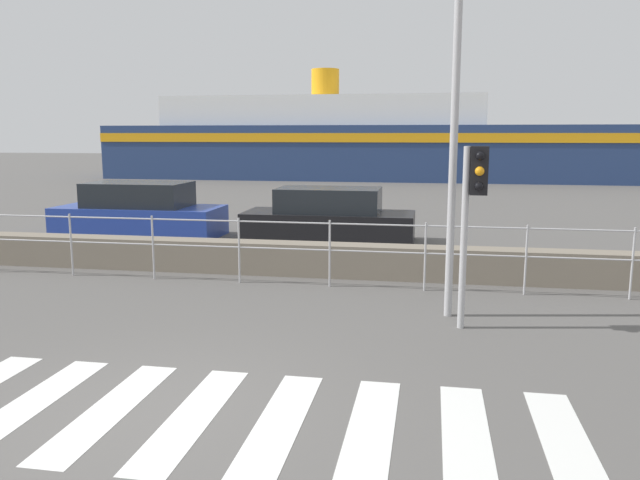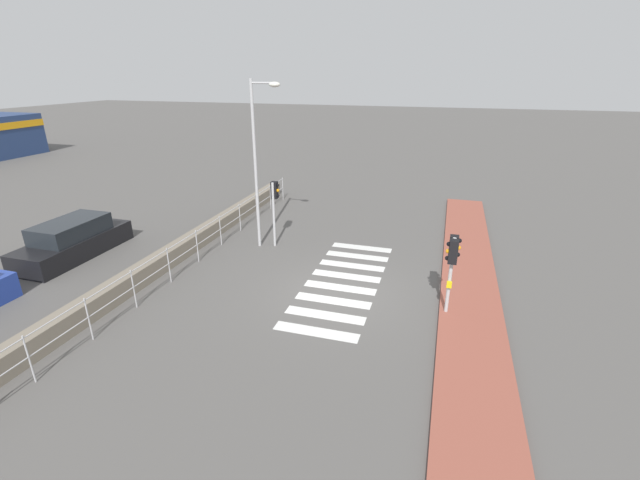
% 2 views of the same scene
% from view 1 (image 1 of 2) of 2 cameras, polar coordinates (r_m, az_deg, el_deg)
% --- Properties ---
extents(ground_plane, '(160.00, 160.00, 0.00)m').
position_cam_1_polar(ground_plane, '(6.81, -14.68, -15.06)').
color(ground_plane, '#565451').
extents(crosswalk, '(6.75, 2.40, 0.01)m').
position_cam_1_polar(crosswalk, '(6.52, -7.74, -15.93)').
color(crosswalk, silver).
rests_on(crosswalk, ground_plane).
extents(seawall, '(21.35, 0.55, 0.65)m').
position_cam_1_polar(seawall, '(12.61, -2.39, -1.71)').
color(seawall, slate).
rests_on(seawall, ground_plane).
extents(harbor_fence, '(19.25, 0.04, 1.25)m').
position_cam_1_polar(harbor_fence, '(11.68, -3.34, -0.20)').
color(harbor_fence, '#B2B2B5').
rests_on(harbor_fence, ground_plane).
extents(traffic_light_far, '(0.34, 0.32, 2.65)m').
position_cam_1_polar(traffic_light_far, '(9.10, 13.85, 3.92)').
color(traffic_light_far, '#B2B2B5').
rests_on(traffic_light_far, ground_plane).
extents(streetlamp, '(0.32, 1.18, 6.44)m').
position_cam_1_polar(streetlamp, '(9.52, 12.45, 16.41)').
color(streetlamp, '#B2B2B5').
rests_on(streetlamp, ground_plane).
extents(ferry_boat, '(35.83, 8.73, 6.95)m').
position_cam_1_polar(ferry_boat, '(41.18, 5.25, 8.77)').
color(ferry_boat, navy).
rests_on(ferry_boat, ground_plane).
extents(parked_car_blue, '(4.59, 1.81, 1.49)m').
position_cam_1_polar(parked_car_blue, '(18.12, -16.18, 2.38)').
color(parked_car_blue, '#233D9E').
rests_on(parked_car_blue, ground_plane).
extents(parked_car_black, '(4.47, 1.73, 1.42)m').
position_cam_1_polar(parked_car_black, '(16.47, 0.81, 1.96)').
color(parked_car_black, black).
rests_on(parked_car_black, ground_plane).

